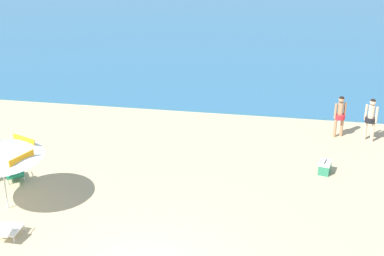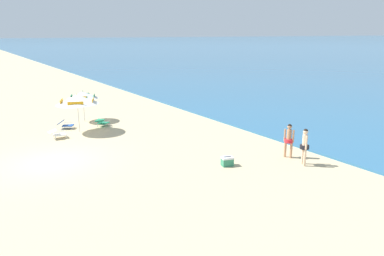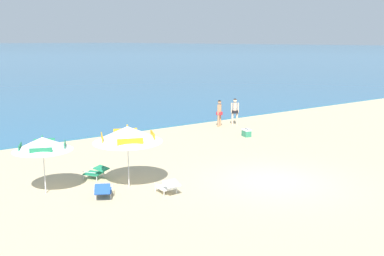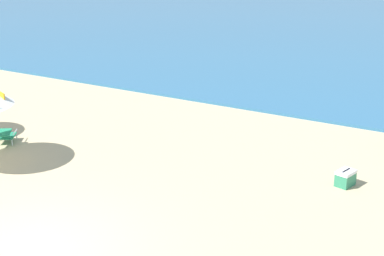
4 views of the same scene
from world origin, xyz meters
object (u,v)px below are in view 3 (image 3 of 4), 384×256
Objects in this scene: beach_umbrella_striped_second at (43,144)px; lounge_chair_beside_umbrella at (103,190)px; beach_umbrella_striped_main at (128,134)px; person_standing_beside at (235,110)px; lounge_chair_under_umbrella at (168,186)px; person_standing_near_shore at (219,111)px; cooler_box at (246,133)px; lounge_chair_facing_sea at (96,172)px.

beach_umbrella_striped_second is 2.36× the size of lounge_chair_beside_umbrella.
beach_umbrella_striped_second is at bearing 157.33° from beach_umbrella_striped_main.
person_standing_beside is at bearing 31.52° from beach_umbrella_striped_main.
beach_umbrella_striped_second is 2.77× the size of lounge_chair_under_umbrella.
beach_umbrella_striped_main reaches higher than person_standing_near_shore.
lounge_chair_under_umbrella is 2.12m from lounge_chair_beside_umbrella.
lounge_chair_under_umbrella is 9.79m from cooler_box.
person_standing_beside reaches higher than lounge_chair_beside_umbrella.
lounge_chair_under_umbrella is at bearing -141.47° from person_standing_beside.
beach_umbrella_striped_main is at bearing -22.67° from beach_umbrella_striped_second.
lounge_chair_beside_umbrella is at bearing -149.36° from person_standing_beside.
lounge_chair_beside_umbrella is (-1.91, 0.91, -0.01)m from lounge_chair_under_umbrella.
beach_umbrella_striped_second is at bearing -167.10° from cooler_box.
cooler_box is at bearing -101.58° from person_standing_near_shore.
person_standing_near_shore is at bearing 78.42° from cooler_box.
lounge_chair_facing_sea is at bearing -155.90° from person_standing_beside.
beach_umbrella_striped_main reaches higher than person_standing_beside.
lounge_chair_under_umbrella is at bearing -37.03° from beach_umbrella_striped_second.
person_standing_beside is 3.39m from cooler_box.
beach_umbrella_striped_second is at bearing -157.50° from person_standing_beside.
beach_umbrella_striped_second is (-2.57, 1.07, -0.19)m from beach_umbrella_striped_main.
beach_umbrella_striped_second is 13.51m from person_standing_near_shore.
lounge_chair_beside_umbrella reaches higher than lounge_chair_under_umbrella.
lounge_chair_under_umbrella is at bearing -137.68° from person_standing_near_shore.
person_standing_near_shore is 3.17m from cooler_box.
beach_umbrella_striped_main is at bearing -148.48° from person_standing_beside.
beach_umbrella_striped_main is at bearing -157.59° from cooler_box.
beach_umbrella_striped_main is 5.96× the size of cooler_box.
cooler_box is (-0.62, -3.03, -0.71)m from person_standing_near_shore.
beach_umbrella_striped_main is at bearing -145.05° from person_standing_near_shore.
lounge_chair_beside_umbrella is 1.04× the size of lounge_chair_facing_sea.
cooler_box is at bearing 22.41° from beach_umbrella_striped_main.
person_standing_near_shore is (10.19, 5.21, 0.64)m from lounge_chair_facing_sea.
beach_umbrella_striped_main is 3.82× the size of lounge_chair_under_umbrella.
person_standing_near_shore is at bearing 27.08° from lounge_chair_facing_sea.
lounge_chair_facing_sea is (2.04, 0.47, -1.43)m from beach_umbrella_striped_second.
lounge_chair_facing_sea is at bearing 108.92° from beach_umbrella_striped_main.
beach_umbrella_striped_main is 2.30m from lounge_chair_facing_sea.
lounge_chair_facing_sea is at bearing 13.05° from beach_umbrella_striped_second.
lounge_chair_under_umbrella reaches higher than cooler_box.
person_standing_beside is (10.73, 6.58, -0.96)m from beach_umbrella_striped_main.
beach_umbrella_striped_second is at bearing -155.07° from person_standing_near_shore.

